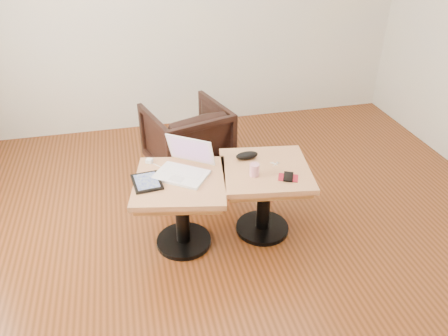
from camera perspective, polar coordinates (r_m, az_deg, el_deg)
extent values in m
cube|color=#4E270F|center=(3.24, 3.44, -10.63)|extent=(4.50, 4.50, 0.01)
cylinder|color=black|center=(3.30, -5.26, -9.45)|extent=(0.40, 0.40, 0.03)
cylinder|color=black|center=(3.14, -5.49, -5.86)|extent=(0.10, 0.10, 0.49)
cube|color=#A6753B|center=(3.01, -5.71, -2.51)|extent=(0.67, 0.67, 0.04)
cube|color=#AE6C43|center=(2.98, -5.75, -1.85)|extent=(0.73, 0.73, 0.04)
cylinder|color=black|center=(3.42, 5.01, -7.76)|extent=(0.40, 0.40, 0.03)
cylinder|color=black|center=(3.26, 5.22, -4.22)|extent=(0.10, 0.10, 0.49)
cube|color=#A6753B|center=(3.14, 5.41, -0.94)|extent=(0.64, 0.64, 0.04)
cube|color=#AE6C43|center=(3.11, 5.45, -0.29)|extent=(0.70, 0.70, 0.04)
cube|color=white|center=(3.01, -5.61, -0.92)|extent=(0.42, 0.40, 0.02)
cube|color=silver|center=(3.03, -5.30, -0.41)|extent=(0.30, 0.26, 0.00)
cube|color=silver|center=(2.95, -6.21, -1.41)|extent=(0.11, 0.11, 0.00)
cube|color=white|center=(3.06, -4.40, 2.41)|extent=(0.33, 0.26, 0.22)
cube|color=#9F393D|center=(3.06, -4.40, 2.41)|extent=(0.28, 0.23, 0.18)
cube|color=black|center=(2.97, -10.05, -1.81)|extent=(0.21, 0.25, 0.02)
cube|color=#191E38|center=(2.96, -10.06, -1.66)|extent=(0.17, 0.21, 0.00)
cube|color=white|center=(3.19, -9.74, 0.93)|extent=(0.06, 0.06, 0.03)
ellipsoid|color=black|center=(3.19, 3.00, 1.67)|extent=(0.18, 0.09, 0.05)
cylinder|color=#D23F71|center=(2.99, 3.99, -0.22)|extent=(0.08, 0.08, 0.09)
sphere|color=white|center=(3.14, 6.73, 0.53)|extent=(0.01, 0.01, 0.01)
sphere|color=white|center=(3.16, 6.98, 0.71)|extent=(0.01, 0.01, 0.01)
sphere|color=white|center=(3.15, 6.37, 0.68)|extent=(0.01, 0.01, 0.01)
cylinder|color=white|center=(3.15, 6.73, 0.46)|extent=(0.07, 0.04, 0.00)
cube|color=maroon|center=(3.01, 8.39, -1.26)|extent=(0.16, 0.14, 0.01)
cube|color=black|center=(3.00, 8.40, -1.13)|extent=(0.11, 0.13, 0.01)
imported|color=black|center=(4.03, -4.87, 3.93)|extent=(0.84, 0.85, 0.63)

